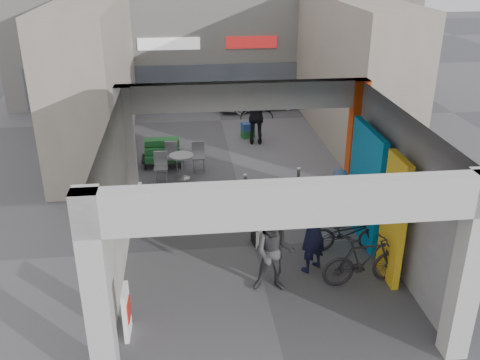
{
  "coord_description": "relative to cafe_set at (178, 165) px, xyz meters",
  "views": [
    {
      "loc": [
        -1.57,
        -10.99,
        6.67
      ],
      "look_at": [
        -0.23,
        1.0,
        1.31
      ],
      "focal_mm": 40.0,
      "sensor_mm": 36.0,
      "label": 1
    }
  ],
  "objects": [
    {
      "name": "plaza_bldg_left",
      "position": [
        -2.72,
        2.99,
        2.17
      ],
      "size": [
        2.0,
        9.0,
        5.0
      ],
      "primitive_type": "cube",
      "color": "#A19586",
      "rests_on": "ground"
    },
    {
      "name": "man_with_dog",
      "position": [
        2.91,
        -5.63,
        0.65
      ],
      "size": [
        0.85,
        0.8,
        1.96
      ],
      "primitive_type": "imported",
      "rotation": [
        0.0,
        0.0,
        3.78
      ],
      "color": "black",
      "rests_on": "ground"
    },
    {
      "name": "produce_stand",
      "position": [
        -0.49,
        0.8,
        0.01
      ],
      "size": [
        1.33,
        0.72,
        0.88
      ],
      "rotation": [
        0.0,
        0.0,
        0.2
      ],
      "color": "black",
      "rests_on": "ground"
    },
    {
      "name": "advert_board_far",
      "position": [
        -0.97,
        -2.94,
        0.17
      ],
      "size": [
        0.12,
        0.55,
        1.0
      ],
      "rotation": [
        0.0,
        0.0,
        -0.03
      ],
      "color": "silver",
      "rests_on": "ground"
    },
    {
      "name": "advert_board_near",
      "position": [
        -0.97,
        -7.39,
        0.17
      ],
      "size": [
        0.11,
        0.55,
        1.0
      ],
      "rotation": [
        0.0,
        0.0,
        -0.03
      ],
      "color": "silver",
      "rests_on": "ground"
    },
    {
      "name": "ground",
      "position": [
        1.78,
        -4.51,
        -0.33
      ],
      "size": [
        90.0,
        90.0,
        0.0
      ],
      "primitive_type": "plane",
      "color": "#55555A",
      "rests_on": "ground"
    },
    {
      "name": "white_van",
      "position": [
        3.51,
        6.99,
        0.29
      ],
      "size": [
        3.87,
        2.21,
        1.24
      ],
      "primitive_type": "imported",
      "rotation": [
        0.0,
        0.0,
        1.79
      ],
      "color": "white",
      "rests_on": "ground"
    },
    {
      "name": "cafe_set",
      "position": [
        0.0,
        0.0,
        0.0
      ],
      "size": [
        1.56,
        1.26,
        0.95
      ],
      "rotation": [
        0.0,
        0.0,
        -0.32
      ],
      "color": "#96969A",
      "rests_on": "ground"
    },
    {
      "name": "crate_stack",
      "position": [
        2.61,
        3.28,
        -0.05
      ],
      "size": [
        0.51,
        0.43,
        0.56
      ],
      "rotation": [
        0.0,
        0.0,
        0.19
      ],
      "color": "#175221",
      "rests_on": "ground"
    },
    {
      "name": "border_collie",
      "position": [
        1.88,
        -4.5,
        -0.05
      ],
      "size": [
        0.26,
        0.51,
        0.71
      ],
      "rotation": [
        0.0,
        0.0,
        0.15
      ],
      "color": "black",
      "rests_on": "ground"
    },
    {
      "name": "man_elderly",
      "position": [
        4.06,
        -3.62,
        0.42
      ],
      "size": [
        0.85,
        0.69,
        1.52
      ],
      "primitive_type": "imported",
      "rotation": [
        0.0,
        0.0,
        0.31
      ],
      "color": "#5272A0",
      "rests_on": "ground"
    },
    {
      "name": "arcade_canopy",
      "position": [
        2.32,
        -5.33,
        1.97
      ],
      "size": [
        6.4,
        6.45,
        6.4
      ],
      "color": "#B5B5B0",
      "rests_on": "ground"
    },
    {
      "name": "man_crates",
      "position": [
        2.83,
        2.6,
        0.67
      ],
      "size": [
        1.23,
        0.64,
        2.01
      ],
      "primitive_type": "imported",
      "rotation": [
        0.0,
        0.0,
        3.01
      ],
      "color": "black",
      "rests_on": "ground"
    },
    {
      "name": "bollard_center",
      "position": [
        1.84,
        -2.24,
        0.1
      ],
      "size": [
        0.09,
        0.09,
        0.88
      ],
      "primitive_type": "cylinder",
      "color": "gray",
      "rests_on": "ground"
    },
    {
      "name": "bicycle_rear",
      "position": [
        3.87,
        -6.28,
        0.22
      ],
      "size": [
        1.88,
        0.68,
        1.1
      ],
      "primitive_type": "imported",
      "rotation": [
        0.0,
        0.0,
        1.66
      ],
      "color": "black",
      "rests_on": "ground"
    },
    {
      "name": "far_building",
      "position": [
        1.78,
        9.48,
        3.66
      ],
      "size": [
        18.0,
        4.08,
        8.0
      ],
      "color": "silver",
      "rests_on": "ground"
    },
    {
      "name": "plaza_bldg_right",
      "position": [
        6.28,
        2.99,
        2.17
      ],
      "size": [
        2.0,
        9.0,
        5.0
      ],
      "primitive_type": "cube",
      "color": "#A19586",
      "rests_on": "ground"
    },
    {
      "name": "bollard_left",
      "position": [
        0.24,
        -2.2,
        0.08
      ],
      "size": [
        0.09,
        0.09,
        0.83
      ],
      "primitive_type": "cylinder",
      "color": "gray",
      "rests_on": "ground"
    },
    {
      "name": "bollard_right",
      "position": [
        3.38,
        -1.97,
        0.11
      ],
      "size": [
        0.09,
        0.09,
        0.88
      ],
      "primitive_type": "cylinder",
      "color": "gray",
      "rests_on": "ground"
    },
    {
      "name": "man_back_turned",
      "position": [
        1.95,
        -6.28,
        0.56
      ],
      "size": [
        0.97,
        0.81,
        1.78
      ],
      "primitive_type": "imported",
      "rotation": [
        0.0,
        0.0,
        -0.17
      ],
      "color": "#414144",
      "rests_on": "ground"
    },
    {
      "name": "bicycle_front",
      "position": [
        3.91,
        -4.93,
        0.12
      ],
      "size": [
        1.77,
        0.78,
        0.9
      ],
      "primitive_type": "imported",
      "rotation": [
        0.0,
        0.0,
        1.47
      ],
      "color": "black",
      "rests_on": "ground"
    }
  ]
}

